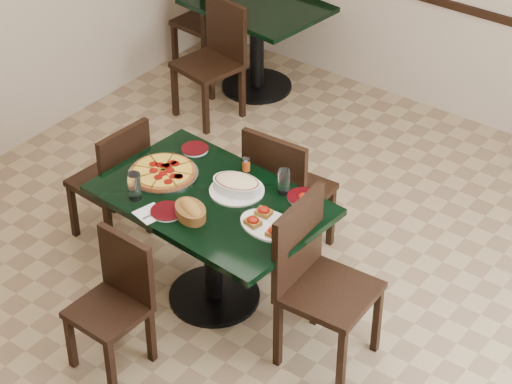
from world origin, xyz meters
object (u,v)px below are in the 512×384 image
Objects in this scene: bread_basket at (190,211)px; back_chair_near at (216,53)px; lasagna_casserole at (237,185)px; bruschetta_platter at (269,223)px; pepperoni_pizza at (163,172)px; back_table at (257,29)px; chair_right at (315,275)px; chair_left at (116,177)px; main_table at (212,223)px; back_chair_left at (211,17)px; chair_near at (116,296)px; chair_far at (284,188)px.

back_chair_near is at bearing 149.82° from bread_basket.
lasagna_casserole is (1.44, -1.61, 0.28)m from back_chair_near.
pepperoni_pizza is at bearing -177.11° from bruschetta_platter.
chair_right is at bearing -40.95° from back_table.
chair_right is 0.37m from bruschetta_platter.
back_chair_near is at bearing -158.83° from chair_left.
chair_right is (2.07, -2.25, 0.03)m from back_table.
main_table is 1.56× the size of chair_left.
bread_basket is at bearing 41.62° from back_chair_left.
bruschetta_platter is (0.34, -0.16, -0.02)m from lasagna_casserole.
bread_basket is (-0.70, -0.19, 0.23)m from chair_right.
chair_near is 2.97× the size of bread_basket.
back_chair_left is at bearing -175.64° from back_table.
chair_near is 0.92m from lasagna_casserole.
back_chair_left is at bearing 122.29° from chair_near.
lasagna_casserole is at bearing 78.92° from chair_near.
chair_far is at bearing 109.12° from bread_basket.
chair_far reaches higher than main_table.
chair_far reaches higher than lasagna_casserole.
bread_basket is at bearing 102.11° from chair_right.
chair_far is at bearing -42.59° from back_table.
chair_left is (0.49, -2.14, -0.04)m from back_table.
chair_far is (0.09, 0.58, -0.04)m from main_table.
back_chair_near is at bearing 119.24° from chair_near.
pepperoni_pizza is (1.46, -2.24, 0.28)m from back_chair_left.
chair_left is 0.57m from pepperoni_pizza.
lasagna_casserole is 0.38m from bruschetta_platter.
main_table is 0.59m from chair_far.
back_chair_left is 3.09m from bread_basket.
main_table is 1.20× the size of back_table.
lasagna_casserole reaches higher than chair_near.
chair_right is (0.63, -0.59, 0.03)m from chair_far.
back_chair_near reaches higher than back_chair_left.
back_chair_left is (-1.92, 1.67, -0.04)m from chair_far.
chair_far is at bearing 43.67° from chair_right.
chair_far is 1.29m from chair_near.
lasagna_casserole is (1.91, -2.12, 0.31)m from back_chair_left.
chair_left reaches higher than bruschetta_platter.
chair_far is 0.77m from pepperoni_pizza.
back_chair_left is at bearing 143.02° from back_chair_near.
chair_near is (-0.11, -0.69, -0.13)m from main_table.
back_chair_near is (-1.46, 1.16, -0.01)m from chair_far.
chair_right is 3.42m from back_chair_left.
chair_right reaches higher than bread_basket.
chair_near is 0.82m from pepperoni_pizza.
back_chair_near is at bearing -85.80° from back_table.
main_table is 0.71m from chair_near.
chair_near reaches higher than back_table.
back_table is 3.06m from chair_right.
chair_right reaches higher than chair_near.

